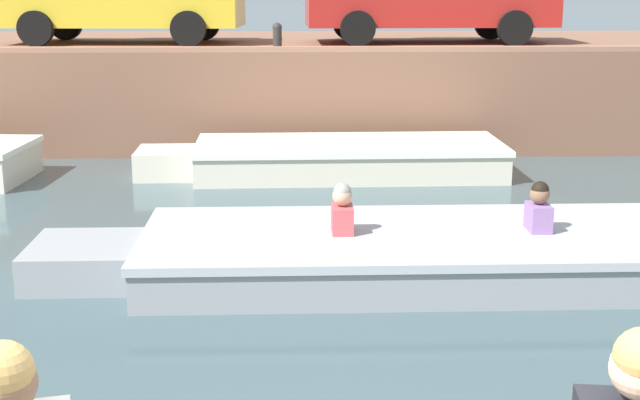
# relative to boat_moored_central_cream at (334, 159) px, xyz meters

# --- Properties ---
(ground_plane) EXTENTS (400.00, 400.00, 0.00)m
(ground_plane) POSITION_rel_boat_moored_central_cream_xyz_m (-0.34, -4.28, -0.24)
(ground_plane) COLOR #3D5156
(far_quay_wall) EXTENTS (60.00, 6.00, 1.68)m
(far_quay_wall) POSITION_rel_boat_moored_central_cream_xyz_m (-0.34, 4.30, 0.60)
(far_quay_wall) COLOR brown
(far_quay_wall) RESTS_ON ground
(far_wall_coping) EXTENTS (60.00, 0.24, 0.08)m
(far_wall_coping) POSITION_rel_boat_moored_central_cream_xyz_m (-0.34, 1.42, 1.48)
(far_wall_coping) COLOR #9F6C52
(far_wall_coping) RESTS_ON far_quay_wall
(boat_moored_central_cream) EXTENTS (5.34, 1.87, 0.48)m
(boat_moored_central_cream) POSITION_rel_boat_moored_central_cream_xyz_m (0.00, 0.00, 0.00)
(boat_moored_central_cream) COLOR silver
(boat_moored_central_cream) RESTS_ON ground
(motorboat_passing) EXTENTS (6.65, 2.14, 0.92)m
(motorboat_passing) POSITION_rel_boat_moored_central_cream_xyz_m (0.45, -4.60, -0.02)
(motorboat_passing) COLOR #93999E
(motorboat_passing) RESTS_ON ground
(mooring_bollard_mid) EXTENTS (0.15, 0.15, 0.45)m
(mooring_bollard_mid) POSITION_rel_boat_moored_central_cream_xyz_m (-0.85, 1.55, 1.68)
(mooring_bollard_mid) COLOR #2D2B28
(mooring_bollard_mid) RESTS_ON far_quay_wall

